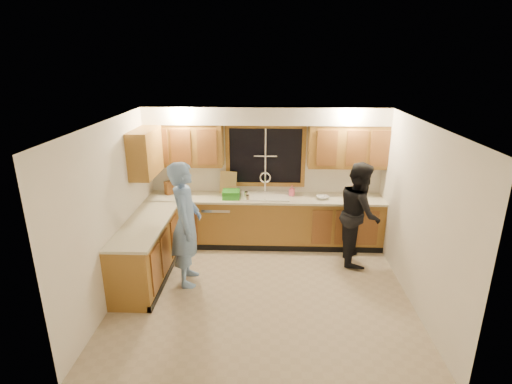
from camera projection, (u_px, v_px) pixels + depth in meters
floor at (263, 291)px, 5.91m from camera, size 4.20×4.20×0.00m
ceiling at (264, 122)px, 5.11m from camera, size 4.20×4.20×0.00m
wall_back at (265, 174)px, 7.31m from camera, size 4.20×0.00×4.20m
wall_left at (113, 211)px, 5.59m from camera, size 0.00×3.80×3.80m
wall_right at (417, 215)px, 5.44m from camera, size 0.00×3.80×3.80m
base_cabinets_back at (265, 222)px, 7.29m from camera, size 4.20×0.60×0.88m
base_cabinets_left at (147, 251)px, 6.17m from camera, size 0.60×1.90×0.88m
countertop_back at (265, 198)px, 7.12m from camera, size 4.20×0.63×0.04m
countertop_left at (145, 224)px, 6.02m from camera, size 0.63×1.90×0.04m
upper_cabinets_left at (185, 145)px, 7.02m from camera, size 1.35×0.33×0.75m
upper_cabinets_right at (347, 146)px, 6.92m from camera, size 1.35×0.33×0.75m
upper_cabinets_return at (145, 153)px, 6.46m from camera, size 0.33×0.90×0.75m
soffit at (266, 115)px, 6.79m from camera, size 4.20×0.35×0.30m
window_frame at (265, 156)px, 7.19m from camera, size 1.44×0.03×1.14m
sink at (265, 200)px, 7.15m from camera, size 0.86×0.52×0.57m
dishwasher at (218, 223)px, 7.32m from camera, size 0.60×0.56×0.82m
stove at (135, 269)px, 5.63m from camera, size 0.58×0.75×0.90m
man at (186, 224)px, 5.89m from camera, size 0.52×0.73×1.90m
woman at (359, 213)px, 6.55m from camera, size 0.70×0.87×1.72m
knife_block at (169, 188)px, 7.24m from camera, size 0.17×0.17×0.24m
cutting_board at (228, 183)px, 7.24m from camera, size 0.33×0.18×0.41m
dish_crate at (231, 194)px, 7.05m from camera, size 0.31×0.29×0.14m
soap_bottle at (292, 191)px, 7.17m from camera, size 0.11×0.11×0.19m
bowl at (323, 197)px, 7.02m from camera, size 0.26×0.26×0.05m
can_left at (248, 198)px, 6.91m from camera, size 0.07×0.07×0.11m
can_right at (246, 195)px, 7.05m from camera, size 0.08×0.08×0.12m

